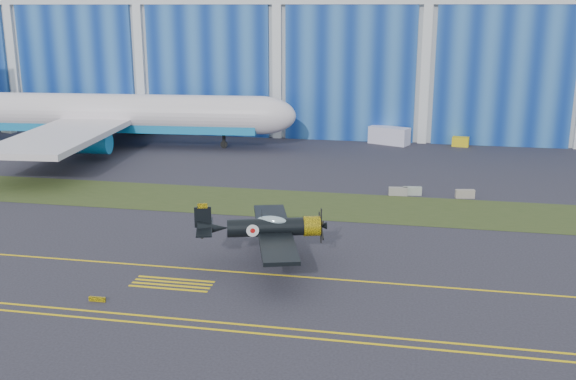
% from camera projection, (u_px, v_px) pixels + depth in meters
% --- Properties ---
extents(ground, '(260.00, 260.00, 0.00)m').
position_uv_depth(ground, '(421.00, 261.00, 53.91)').
color(ground, '#2E2D38').
rests_on(ground, ground).
extents(grass_median, '(260.00, 10.00, 0.02)m').
position_uv_depth(grass_median, '(421.00, 211.00, 67.16)').
color(grass_median, '#475128').
rests_on(grass_median, ground).
extents(hangar, '(220.00, 45.70, 30.00)m').
position_uv_depth(hangar, '(426.00, 34.00, 117.96)').
color(hangar, silver).
rests_on(hangar, ground).
extents(taxiway_centreline, '(200.00, 0.20, 0.02)m').
position_uv_depth(taxiway_centreline, '(421.00, 286.00, 49.17)').
color(taxiway_centreline, yellow).
rests_on(taxiway_centreline, ground).
extents(edge_line_near, '(80.00, 0.20, 0.02)m').
position_uv_depth(edge_line_near, '(421.00, 348.00, 40.17)').
color(edge_line_near, yellow).
rests_on(edge_line_near, ground).
extents(edge_line_far, '(80.00, 0.20, 0.02)m').
position_uv_depth(edge_line_far, '(421.00, 340.00, 41.12)').
color(edge_line_far, yellow).
rests_on(edge_line_far, ground).
extents(hold_short_ladder, '(6.00, 2.40, 0.02)m').
position_uv_depth(hold_short_ladder, '(172.00, 284.00, 49.52)').
color(hold_short_ladder, yellow).
rests_on(hold_short_ladder, ground).
extents(guard_board_left, '(1.20, 0.15, 0.35)m').
position_uv_depth(guard_board_left, '(97.00, 299.00, 46.51)').
color(guard_board_left, yellow).
rests_on(guard_board_left, ground).
extents(warbird, '(14.87, 16.49, 4.11)m').
position_uv_depth(warbird, '(266.00, 227.00, 52.33)').
color(warbird, black).
rests_on(warbird, ground).
extents(jetliner, '(65.34, 56.81, 21.39)m').
position_uv_depth(jetliner, '(105.00, 72.00, 96.08)').
color(jetliner, silver).
rests_on(jetliner, ground).
extents(shipping_container, '(6.29, 4.37, 2.53)m').
position_uv_depth(shipping_container, '(389.00, 136.00, 99.48)').
color(shipping_container, silver).
rests_on(shipping_container, ground).
extents(tug, '(2.53, 1.78, 1.37)m').
position_uv_depth(tug, '(460.00, 142.00, 97.99)').
color(tug, gold).
rests_on(tug, ground).
extents(cart, '(2.44, 1.85, 1.30)m').
position_uv_depth(cart, '(9.00, 128.00, 108.89)').
color(cart, silver).
rests_on(cart, ground).
extents(barrier_a, '(2.05, 0.79, 0.90)m').
position_uv_depth(barrier_a, '(398.00, 191.00, 72.54)').
color(barrier_a, gray).
rests_on(barrier_a, ground).
extents(barrier_b, '(2.05, 0.82, 0.90)m').
position_uv_depth(barrier_b, '(412.00, 191.00, 72.72)').
color(barrier_b, '#929B93').
rests_on(barrier_b, ground).
extents(barrier_c, '(2.07, 0.94, 0.90)m').
position_uv_depth(barrier_c, '(465.00, 194.00, 71.60)').
color(barrier_c, gray).
rests_on(barrier_c, ground).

